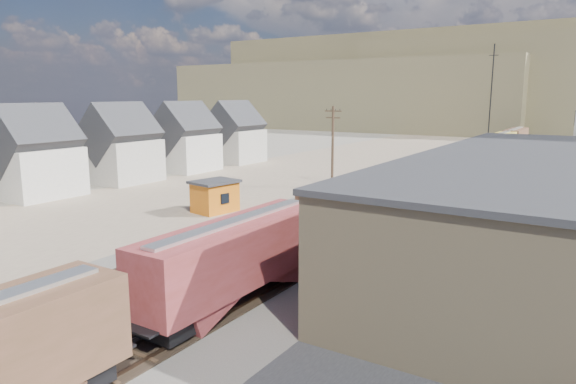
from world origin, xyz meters
The scene contains 11 objects.
ground centered at (0.00, 0.00, 0.00)m, with size 300.00×300.00×0.00m, color #6B6356.
ballast_bed centered at (0.00, 50.00, 0.03)m, with size 18.00×200.00×0.06m, color #4C4742.
dirt_yard centered at (-20.00, 40.00, 0.01)m, with size 24.00×180.00×0.03m, color #786352.
rail_tracks centered at (-0.55, 50.00, 0.11)m, with size 11.40×200.00×0.24m.
freight_train centered at (3.80, 45.03, 2.79)m, with size 3.00×119.74×4.46m.
warehouse centered at (14.98, 25.00, 3.65)m, with size 12.40×40.40×7.25m.
utility_pole_north centered at (-8.50, 42.00, 5.30)m, with size 2.20×0.32×10.00m.
radio_mast centered at (6.00, 60.00, 9.12)m, with size 1.20×0.16×18.00m.
townhouse_row centered at (-34.00, 25.00, 4.34)m, with size 8.15×68.16×10.47m.
hills_north centered at (0.17, 167.92, 14.10)m, with size 265.00×80.00×32.00m.
maintenance_shed centered at (-11.87, 23.72, 1.61)m, with size 4.00×4.79×3.14m.
Camera 1 is at (20.44, -13.97, 11.29)m, focal length 32.00 mm.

